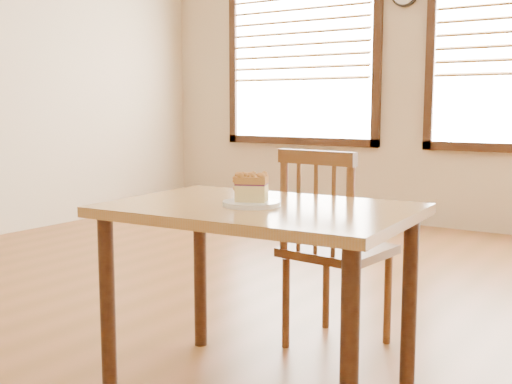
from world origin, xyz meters
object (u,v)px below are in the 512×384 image
Objects in this scene: cafe_table_main at (259,233)px; plate at (252,204)px; cafe_chair_main at (333,248)px; cake_slice at (251,187)px.

cafe_table_main is 5.41× the size of plate.
cake_slice is at bearing 91.92° from cafe_chair_main.
cafe_chair_main is 4.32× the size of plate.
plate is at bearing 92.02° from cafe_chair_main.
cake_slice is (-0.02, -0.03, 0.18)m from cafe_table_main.
cafe_chair_main reaches higher than cake_slice.
cafe_table_main is 0.12m from plate.
cafe_table_main is 0.61m from cafe_chair_main.
cafe_table_main is at bearing 93.40° from cafe_chair_main.
plate is at bearing 21.78° from cake_slice.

